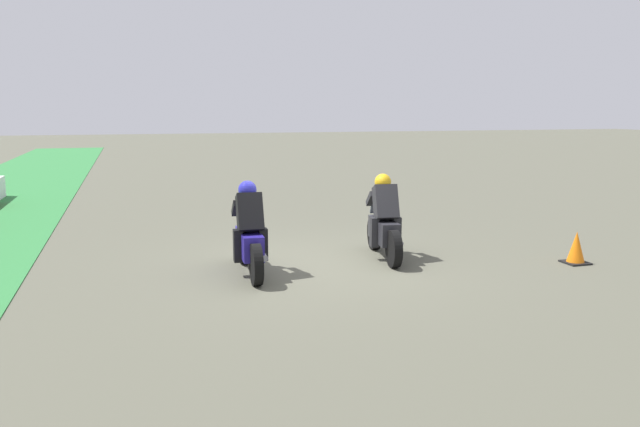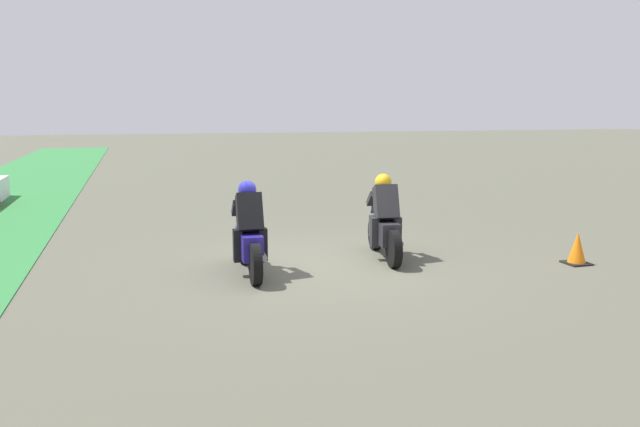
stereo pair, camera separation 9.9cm
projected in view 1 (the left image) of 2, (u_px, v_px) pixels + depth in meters
name	position (u px, v px, depth m)	size (l,w,h in m)	color
ground_plane	(318.00, 265.00, 10.81)	(120.00, 120.00, 0.00)	#555546
rider_lane_a	(384.00, 224.00, 11.20)	(2.04, 0.59, 1.51)	black
rider_lane_b	(249.00, 236.00, 10.12)	(2.04, 0.55, 1.51)	black
traffic_cone	(576.00, 249.00, 10.86)	(0.40, 0.40, 0.56)	black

